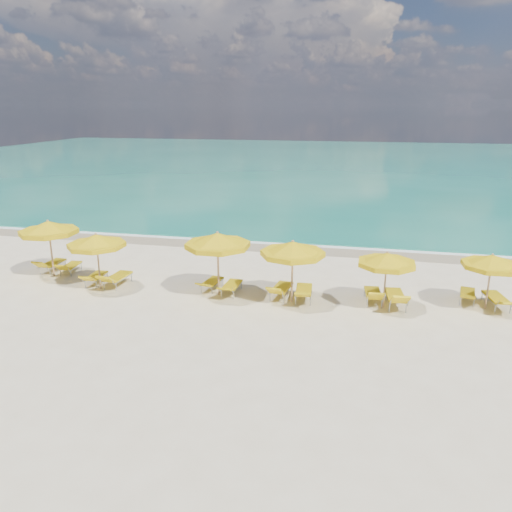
# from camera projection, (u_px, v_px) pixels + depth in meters

# --- Properties ---
(ground_plane) EXTENTS (120.00, 120.00, 0.00)m
(ground_plane) POSITION_uv_depth(u_px,v_px,m) (248.00, 295.00, 19.94)
(ground_plane) COLOR beige
(ocean) EXTENTS (120.00, 80.00, 0.30)m
(ocean) POSITION_uv_depth(u_px,v_px,m) (333.00, 163.00, 64.79)
(ocean) COLOR #136B55
(ocean) RESTS_ON ground
(wet_sand_band) EXTENTS (120.00, 2.60, 0.01)m
(wet_sand_band) POSITION_uv_depth(u_px,v_px,m) (280.00, 246.00, 26.85)
(wet_sand_band) COLOR tan
(wet_sand_band) RESTS_ON ground
(foam_line) EXTENTS (120.00, 1.20, 0.03)m
(foam_line) POSITION_uv_depth(u_px,v_px,m) (282.00, 242.00, 27.60)
(foam_line) COLOR white
(foam_line) RESTS_ON ground
(whitecap_near) EXTENTS (14.00, 0.36, 0.05)m
(whitecap_near) POSITION_uv_depth(u_px,v_px,m) (222.00, 207.00, 37.06)
(whitecap_near) COLOR white
(whitecap_near) RESTS_ON ground
(whitecap_far) EXTENTS (18.00, 0.30, 0.05)m
(whitecap_far) POSITION_uv_depth(u_px,v_px,m) (411.00, 198.00, 40.71)
(whitecap_far) COLOR white
(whitecap_far) RESTS_ON ground
(umbrella_2) EXTENTS (3.22, 3.22, 2.56)m
(umbrella_2) POSITION_uv_depth(u_px,v_px,m) (48.00, 228.00, 21.60)
(umbrella_2) COLOR tan
(umbrella_2) RESTS_ON ground
(umbrella_3) EXTENTS (3.10, 3.10, 2.38)m
(umbrella_3) POSITION_uv_depth(u_px,v_px,m) (96.00, 241.00, 20.09)
(umbrella_3) COLOR tan
(umbrella_3) RESTS_ON ground
(umbrella_4) EXTENTS (3.37, 3.37, 2.63)m
(umbrella_4) POSITION_uv_depth(u_px,v_px,m) (218.00, 241.00, 19.35)
(umbrella_4) COLOR tan
(umbrella_4) RESTS_ON ground
(umbrella_5) EXTENTS (2.69, 2.69, 2.49)m
(umbrella_5) POSITION_uv_depth(u_px,v_px,m) (293.00, 249.00, 18.63)
(umbrella_5) COLOR tan
(umbrella_5) RESTS_ON ground
(umbrella_6) EXTENTS (2.86, 2.86, 2.20)m
(umbrella_6) POSITION_uv_depth(u_px,v_px,m) (387.00, 260.00, 18.21)
(umbrella_6) COLOR tan
(umbrella_6) RESTS_ON ground
(umbrella_7) EXTENTS (2.74, 2.74, 2.16)m
(umbrella_7) POSITION_uv_depth(u_px,v_px,m) (492.00, 262.00, 18.09)
(umbrella_7) COLOR tan
(umbrella_7) RESTS_ON ground
(lounger_2_left) EXTENTS (0.64, 1.78, 0.77)m
(lounger_2_left) POSITION_uv_depth(u_px,v_px,m) (52.00, 266.00, 22.80)
(lounger_2_left) COLOR #A5A8AD
(lounger_2_left) RESTS_ON ground
(lounger_2_right) EXTENTS (0.72, 1.69, 0.70)m
(lounger_2_right) POSITION_uv_depth(u_px,v_px,m) (71.00, 269.00, 22.53)
(lounger_2_right) COLOR #A5A8AD
(lounger_2_right) RESTS_ON ground
(lounger_3_left) EXTENTS (0.66, 1.70, 0.68)m
(lounger_3_left) POSITION_uv_depth(u_px,v_px,m) (96.00, 279.00, 21.17)
(lounger_3_left) COLOR #A5A8AD
(lounger_3_left) RESTS_ON ground
(lounger_3_right) EXTENTS (0.75, 1.94, 0.81)m
(lounger_3_right) POSITION_uv_depth(u_px,v_px,m) (117.00, 281.00, 20.92)
(lounger_3_right) COLOR #A5A8AD
(lounger_3_right) RESTS_ON ground
(lounger_4_left) EXTENTS (0.76, 1.73, 0.63)m
(lounger_4_left) POSITION_uv_depth(u_px,v_px,m) (212.00, 285.00, 20.50)
(lounger_4_left) COLOR #A5A8AD
(lounger_4_left) RESTS_ON ground
(lounger_4_right) EXTENTS (0.63, 1.78, 0.63)m
(lounger_4_right) POSITION_uv_depth(u_px,v_px,m) (232.00, 289.00, 20.07)
(lounger_4_right) COLOR #A5A8AD
(lounger_4_right) RESTS_ON ground
(lounger_5_left) EXTENTS (0.84, 1.91, 0.80)m
(lounger_5_left) POSITION_uv_depth(u_px,v_px,m) (281.00, 292.00, 19.67)
(lounger_5_left) COLOR #A5A8AD
(lounger_5_left) RESTS_ON ground
(lounger_5_right) EXTENTS (0.77, 1.97, 0.76)m
(lounger_5_right) POSITION_uv_depth(u_px,v_px,m) (304.00, 294.00, 19.40)
(lounger_5_right) COLOR #A5A8AD
(lounger_5_right) RESTS_ON ground
(lounger_6_left) EXTENTS (0.77, 1.83, 0.82)m
(lounger_6_left) POSITION_uv_depth(u_px,v_px,m) (373.00, 297.00, 19.14)
(lounger_6_left) COLOR #A5A8AD
(lounger_6_left) RESTS_ON ground
(lounger_6_right) EXTENTS (0.89, 2.06, 0.89)m
(lounger_6_right) POSITION_uv_depth(u_px,v_px,m) (395.00, 300.00, 18.78)
(lounger_6_right) COLOR #A5A8AD
(lounger_6_right) RESTS_ON ground
(lounger_7_left) EXTENTS (0.84, 1.76, 0.64)m
(lounger_7_left) POSITION_uv_depth(u_px,v_px,m) (467.00, 297.00, 19.24)
(lounger_7_left) COLOR #A5A8AD
(lounger_7_left) RESTS_ON ground
(lounger_7_right) EXTENTS (0.93, 1.98, 0.69)m
(lounger_7_right) POSITION_uv_depth(u_px,v_px,m) (496.00, 302.00, 18.68)
(lounger_7_right) COLOR #A5A8AD
(lounger_7_right) RESTS_ON ground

